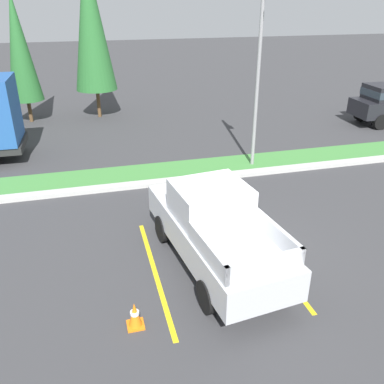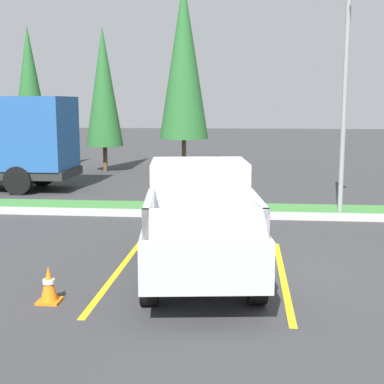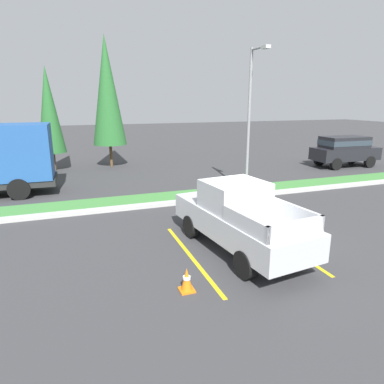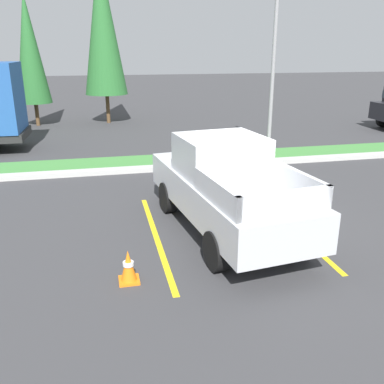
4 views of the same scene
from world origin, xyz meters
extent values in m
plane|color=#38383A|center=(0.00, 0.00, 0.00)|extent=(120.00, 120.00, 0.00)
cube|color=yellow|center=(-2.19, -0.23, 0.00)|extent=(0.12, 4.80, 0.01)
cube|color=yellow|center=(0.91, -0.23, 0.00)|extent=(0.12, 4.80, 0.01)
cube|color=#B2B2AD|center=(0.00, 5.00, 0.07)|extent=(56.00, 0.40, 0.15)
cube|color=#42843D|center=(0.00, 6.10, 0.03)|extent=(56.00, 1.80, 0.06)
cylinder|color=black|center=(-1.67, 1.20, 0.38)|extent=(0.37, 0.79, 0.76)
cylinder|color=black|center=(0.01, 1.42, 0.38)|extent=(0.37, 0.79, 0.76)
cylinder|color=black|center=(-1.29, -1.87, 0.38)|extent=(0.37, 0.79, 0.76)
cylinder|color=black|center=(0.40, -1.66, 0.38)|extent=(0.37, 0.79, 0.76)
cube|color=silver|center=(-0.64, -0.23, 0.88)|extent=(2.53, 5.40, 0.76)
cube|color=silver|center=(-0.68, 0.07, 1.68)|extent=(1.94, 1.81, 0.84)
cube|color=#2D3842|center=(-0.78, 0.88, 1.73)|extent=(1.61, 0.26, 0.63)
cube|color=silver|center=(-1.30, -1.77, 1.48)|extent=(0.33, 1.90, 0.44)
cube|color=silver|center=(0.38, -1.56, 1.48)|extent=(0.33, 1.90, 0.44)
cube|color=silver|center=(-0.35, -2.56, 1.48)|extent=(1.80, 0.32, 0.44)
cube|color=silver|center=(-0.96, 2.30, 0.64)|extent=(1.81, 0.38, 0.28)
cylinder|color=black|center=(-7.70, 8.17, 0.50)|extent=(1.01, 0.32, 1.00)
cylinder|color=black|center=(-7.65, 10.37, 0.50)|extent=(1.01, 0.32, 1.00)
cube|color=#235199|center=(-8.68, 9.29, 2.10)|extent=(5.05, 2.50, 2.60)
cylinder|color=gray|center=(2.93, 5.90, 3.41)|extent=(0.14, 0.14, 6.82)
cylinder|color=brown|center=(-9.68, 14.54, 0.60)|extent=(0.20, 0.20, 1.19)
cone|color=#28662D|center=(-9.68, 14.54, 3.92)|extent=(1.73, 1.73, 5.44)
cylinder|color=brown|center=(-6.37, 15.06, 0.60)|extent=(0.20, 0.20, 1.19)
cone|color=#28662D|center=(-6.37, 15.06, 3.90)|extent=(1.72, 1.72, 5.42)
cylinder|color=brown|center=(-2.67, 15.12, 0.78)|extent=(0.20, 0.20, 1.55)
cone|color=#28662D|center=(-2.67, 15.12, 5.09)|extent=(2.24, 2.24, 7.08)
cube|color=orange|center=(-2.91, -1.95, 0.02)|extent=(0.36, 0.36, 0.04)
cone|color=orange|center=(-2.91, -1.95, 0.32)|extent=(0.28, 0.28, 0.56)
cylinder|color=white|center=(-2.91, -1.95, 0.35)|extent=(0.19, 0.19, 0.07)
camera|label=1|loc=(-3.43, -8.60, 6.28)|focal=38.38mm
camera|label=2|loc=(0.21, -10.15, 3.16)|focal=51.61mm
camera|label=3|loc=(-5.27, -8.94, 4.46)|focal=31.91mm
camera|label=4|loc=(-3.25, -8.50, 3.88)|focal=39.14mm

